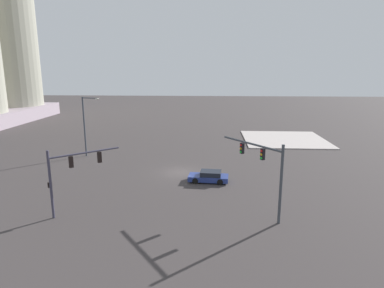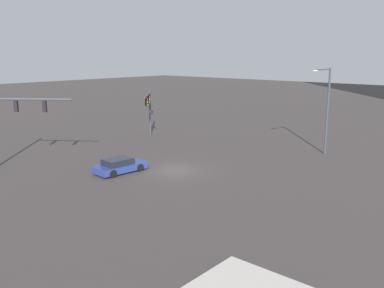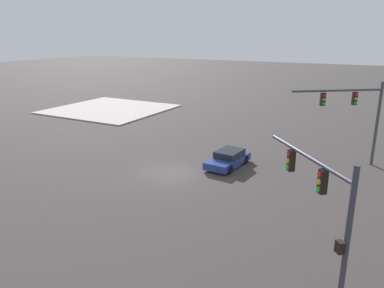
{
  "view_description": "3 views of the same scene",
  "coord_description": "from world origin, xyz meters",
  "px_view_note": "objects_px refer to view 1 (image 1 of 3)",
  "views": [
    {
      "loc": [
        -37.5,
        -3.41,
        12.03
      ],
      "look_at": [
        1.23,
        -1.25,
        3.22
      ],
      "focal_mm": 31.04,
      "sensor_mm": 36.0,
      "label": 1
    },
    {
      "loc": [
        23.02,
        -24.39,
        9.55
      ],
      "look_at": [
        -0.31,
        2.6,
        1.82
      ],
      "focal_mm": 38.83,
      "sensor_mm": 36.0,
      "label": 2
    },
    {
      "loc": [
        -13.48,
        21.75,
        9.77
      ],
      "look_at": [
        -0.76,
        -1.72,
        1.85
      ],
      "focal_mm": 34.77,
      "sensor_mm": 36.0,
      "label": 3
    }
  ],
  "objects_px": {
    "traffic_signal_opposite_side": "(70,169)",
    "sedan_car_approaching": "(209,177)",
    "streetlamp_curved_arm": "(86,122)",
    "traffic_signal_near_corner": "(265,164)"
  },
  "relations": [
    {
      "from": "traffic_signal_opposite_side",
      "to": "traffic_signal_near_corner",
      "type": "bearing_deg",
      "value": -39.96
    },
    {
      "from": "streetlamp_curved_arm",
      "to": "traffic_signal_near_corner",
      "type": "bearing_deg",
      "value": -28.22
    },
    {
      "from": "streetlamp_curved_arm",
      "to": "sedan_car_approaching",
      "type": "height_order",
      "value": "streetlamp_curved_arm"
    },
    {
      "from": "traffic_signal_near_corner",
      "to": "sedan_car_approaching",
      "type": "bearing_deg",
      "value": -8.01
    },
    {
      "from": "traffic_signal_near_corner",
      "to": "traffic_signal_opposite_side",
      "type": "relative_size",
      "value": 1.12
    },
    {
      "from": "traffic_signal_near_corner",
      "to": "sedan_car_approaching",
      "type": "relative_size",
      "value": 1.45
    },
    {
      "from": "sedan_car_approaching",
      "to": "streetlamp_curved_arm",
      "type": "bearing_deg",
      "value": -25.25
    },
    {
      "from": "traffic_signal_near_corner",
      "to": "sedan_car_approaching",
      "type": "distance_m",
      "value": 10.2
    },
    {
      "from": "traffic_signal_opposite_side",
      "to": "sedan_car_approaching",
      "type": "bearing_deg",
      "value": -4.56
    },
    {
      "from": "sedan_car_approaching",
      "to": "traffic_signal_near_corner",
      "type": "bearing_deg",
      "value": 123.71
    }
  ]
}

